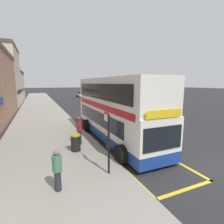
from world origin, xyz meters
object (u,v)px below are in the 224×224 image
bus_stop_sign (108,138)px  litter_bin (76,143)px  parked_car_grey_kerbside (89,98)px  parked_car_teal_far (98,102)px  pedestrian_waiting_near_sign (79,129)px  parked_car_white_behind (81,94)px  double_decker_bus (114,111)px  pedestrian_further_back (57,169)px

bus_stop_sign → litter_bin: size_ratio=2.75×
bus_stop_sign → parked_car_grey_kerbside: (7.63, 28.98, -0.93)m
parked_car_teal_far → pedestrian_waiting_near_sign: size_ratio=2.32×
parked_car_teal_far → parked_car_white_behind: 21.34m
parked_car_grey_kerbside → parked_car_white_behind: bearing=84.9°
parked_car_grey_kerbside → double_decker_bus: bearing=-100.4°
parked_car_white_behind → pedestrian_waiting_near_sign: pedestrian_waiting_near_sign is taller
pedestrian_further_back → parked_car_white_behind: bearing=75.3°
parked_car_teal_far → pedestrian_further_back: 24.66m
litter_bin → parked_car_teal_far: bearing=67.0°
parked_car_white_behind → pedestrian_further_back: (-11.55, -43.98, 0.19)m
double_decker_bus → parked_car_teal_far: (5.01, 17.81, -1.26)m
double_decker_bus → pedestrian_waiting_near_sign: double_decker_bus is taller
parked_car_teal_far → litter_bin: (-8.15, -19.24, -0.17)m
bus_stop_sign → parked_car_teal_far: bearing=71.7°
parked_car_grey_kerbside → pedestrian_waiting_near_sign: 26.16m
parked_car_grey_kerbside → pedestrian_further_back: (-9.80, -29.43, 0.19)m
parked_car_white_behind → pedestrian_further_back: 45.47m
parked_car_white_behind → pedestrian_waiting_near_sign: bearing=-105.5°
double_decker_bus → pedestrian_further_back: size_ratio=6.62×
pedestrian_waiting_near_sign → parked_car_teal_far: bearing=67.2°
parked_car_grey_kerbside → bus_stop_sign: bearing=-103.0°
pedestrian_waiting_near_sign → litter_bin: 1.23m
pedestrian_waiting_near_sign → parked_car_white_behind: bearing=76.2°
double_decker_bus → litter_bin: size_ratio=10.62×
double_decker_bus → pedestrian_further_back: 6.79m
pedestrian_waiting_near_sign → bus_stop_sign: bearing=-85.7°
double_decker_bus → bus_stop_sign: 5.08m
parked_car_white_behind → litter_bin: size_ratio=4.28×
bus_stop_sign → pedestrian_waiting_near_sign: bearing=94.3°
bus_stop_sign → parked_car_white_behind: bearing=77.9°
pedestrian_waiting_near_sign → double_decker_bus: bearing=8.9°
parked_car_grey_kerbside → parked_car_white_behind: 14.65m
parked_car_grey_kerbside → litter_bin: 27.27m
double_decker_bus → pedestrian_further_back: (-4.54, -4.93, -1.07)m
parked_car_white_behind → pedestrian_waiting_near_sign: size_ratio=2.32×
parked_car_white_behind → pedestrian_further_back: bearing=-106.4°
parked_car_teal_far → parked_car_white_behind: size_ratio=1.00×
bus_stop_sign → pedestrian_further_back: 2.34m
pedestrian_further_back → litter_bin: size_ratio=1.60×
bus_stop_sign → pedestrian_further_back: bearing=-168.4°
pedestrian_waiting_near_sign → litter_bin: size_ratio=1.85×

